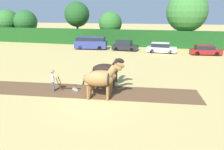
# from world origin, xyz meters

# --- Properties ---
(ground_plane) EXTENTS (240.00, 240.00, 0.00)m
(ground_plane) POSITION_xyz_m (0.00, 0.00, 0.00)
(ground_plane) COLOR tan
(plowed_furrow_strip) EXTENTS (20.66, 5.69, 0.01)m
(plowed_furrow_strip) POSITION_xyz_m (-3.11, 1.32, 0.00)
(plowed_furrow_strip) COLOR brown
(plowed_furrow_strip) RESTS_ON ground
(hedgerow) EXTENTS (77.77, 1.58, 2.90)m
(hedgerow) POSITION_xyz_m (0.00, 26.33, 1.45)
(hedgerow) COLOR #194719
(hedgerow) RESTS_ON ground
(tree_far_left) EXTENTS (5.17, 5.17, 6.69)m
(tree_far_left) POSITION_xyz_m (-31.65, 29.72, 4.09)
(tree_far_left) COLOR #423323
(tree_far_left) RESTS_ON ground
(tree_left) EXTENTS (5.11, 5.11, 6.54)m
(tree_left) POSITION_xyz_m (-27.23, 30.18, 3.98)
(tree_left) COLOR brown
(tree_left) RESTS_ON ground
(tree_center_left) EXTENTS (5.04, 5.04, 8.11)m
(tree_center_left) POSITION_xyz_m (-14.35, 29.44, 5.57)
(tree_center_left) COLOR #4C3823
(tree_center_left) RESTS_ON ground
(tree_center) EXTENTS (4.51, 4.51, 6.17)m
(tree_center) POSITION_xyz_m (-7.24, 29.16, 3.90)
(tree_center) COLOR brown
(tree_center) RESTS_ON ground
(tree_center_right) EXTENTS (7.05, 7.05, 9.59)m
(tree_center_right) POSITION_xyz_m (6.79, 28.41, 6.05)
(tree_center_right) COLOR brown
(tree_center_right) RESTS_ON ground
(church_spire) EXTENTS (2.80, 2.80, 18.19)m
(church_spire) POSITION_xyz_m (6.04, 54.20, 9.52)
(church_spire) COLOR gray
(church_spire) RESTS_ON ground
(draft_horse_lead_left) EXTENTS (2.80, 1.29, 2.53)m
(draft_horse_lead_left) POSITION_xyz_m (0.21, 0.42, 1.42)
(draft_horse_lead_left) COLOR brown
(draft_horse_lead_left) RESTS_ON ground
(draft_horse_lead_right) EXTENTS (2.89, 1.12, 2.39)m
(draft_horse_lead_right) POSITION_xyz_m (0.05, 1.74, 1.30)
(draft_horse_lead_right) COLOR brown
(draft_horse_lead_right) RESTS_ON ground
(draft_horse_trail_left) EXTENTS (2.70, 1.29, 2.45)m
(draft_horse_trail_left) POSITION_xyz_m (-0.14, 3.05, 1.40)
(draft_horse_trail_left) COLOR black
(draft_horse_trail_left) RESTS_ON ground
(plow) EXTENTS (1.70, 0.55, 1.13)m
(plow) POSITION_xyz_m (-2.58, 1.39, 0.32)
(plow) COLOR #4C331E
(plow) RESTS_ON ground
(farmer_at_plow) EXTENTS (0.44, 0.54, 1.66)m
(farmer_at_plow) POSITION_xyz_m (-3.70, 0.95, 0.96)
(farmer_at_plow) COLOR #4C4C4C
(farmer_at_plow) RESTS_ON ground
(farmer_beside_team) EXTENTS (0.46, 0.62, 1.81)m
(farmer_beside_team) POSITION_xyz_m (0.27, 4.61, 1.08)
(farmer_beside_team) COLOR #38332D
(farmer_beside_team) RESTS_ON ground
(parked_van) EXTENTS (5.45, 2.55, 2.05)m
(parked_van) POSITION_xyz_m (-8.26, 20.94, 1.06)
(parked_van) COLOR navy
(parked_van) RESTS_ON ground
(parked_car_left) EXTENTS (4.10, 1.87, 1.61)m
(parked_car_left) POSITION_xyz_m (-2.55, 21.12, 0.76)
(parked_car_left) COLOR black
(parked_car_left) RESTS_ON ground
(parked_car_center_left) EXTENTS (4.37, 1.87, 1.52)m
(parked_car_center_left) POSITION_xyz_m (3.20, 20.49, 0.73)
(parked_car_center_left) COLOR silver
(parked_car_center_left) RESTS_ON ground
(parked_car_center) EXTENTS (4.40, 2.31, 1.41)m
(parked_car_center) POSITION_xyz_m (9.36, 20.36, 0.68)
(parked_car_center) COLOR maroon
(parked_car_center) RESTS_ON ground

